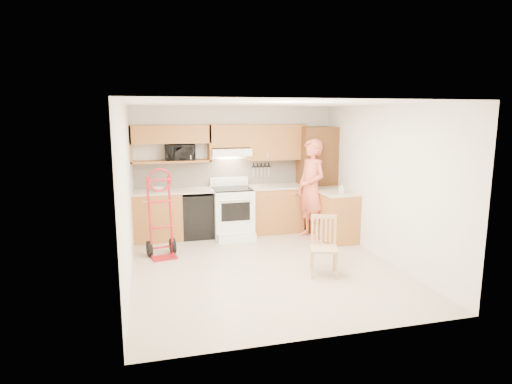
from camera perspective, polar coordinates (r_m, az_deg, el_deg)
name	(u,v)px	position (r m, az deg, el deg)	size (l,w,h in m)	color
floor	(264,267)	(6.81, 1.07, -9.96)	(4.00, 4.50, 0.02)	#BDAB91
ceiling	(265,103)	(6.39, 1.14, 11.74)	(4.00, 4.50, 0.02)	white
wall_back	(234,170)	(8.66, -2.92, 2.99)	(4.00, 0.02, 2.50)	white
wall_front	(324,225)	(4.40, 9.05, -4.30)	(4.00, 0.02, 2.50)	white
wall_left	(126,194)	(6.26, -16.91, -0.26)	(0.02, 4.50, 2.50)	white
wall_right	(383,183)	(7.28, 16.53, 1.19)	(0.02, 4.50, 2.50)	white
backsplash	(234,172)	(8.64, -2.88, 2.64)	(3.92, 0.03, 0.55)	beige
lower_cab_left	(158,216)	(8.33, -12.95, -3.15)	(0.90, 0.60, 0.90)	#AE5D22
dishwasher	(197,215)	(8.38, -7.81, -3.07)	(0.60, 0.60, 0.85)	black
lower_cab_right	(278,209)	(8.71, 2.91, -2.32)	(1.14, 0.60, 0.90)	#AE5D22
countertop_left	(173,191)	(8.24, -11.00, 0.12)	(1.50, 0.63, 0.04)	#B7AA8F
countertop_right	(278,186)	(8.62, 2.94, 0.74)	(1.14, 0.63, 0.04)	#B7AA8F
cab_return_right	(334,216)	(8.29, 10.33, -3.12)	(0.60, 1.00, 0.90)	#AE5D22
countertop_return	(335,191)	(8.19, 10.43, 0.08)	(0.63, 1.00, 0.04)	#B7AA8F
pantry_tall	(316,179)	(8.87, 8.01, 1.78)	(0.70, 0.60, 2.10)	brown
upper_cab_left	(170,134)	(8.26, -11.31, 7.54)	(1.50, 0.33, 0.34)	#AE5D22
upper_shelf_mw	(171,161)	(8.30, -11.19, 4.02)	(1.50, 0.33, 0.04)	#AE5D22
upper_cab_center	(230,136)	(8.40, -3.53, 7.49)	(0.76, 0.33, 0.44)	#AE5D22
upper_cab_right	(276,142)	(8.64, 2.72, 6.64)	(1.14, 0.33, 0.70)	#AE5D22
range_hood	(230,152)	(8.36, -3.42, 5.34)	(0.76, 0.46, 0.14)	white
knife_strip	(261,170)	(8.73, 0.70, 3.00)	(0.40, 0.05, 0.29)	black
microwave	(180,152)	(8.30, -10.10, 5.26)	(0.55, 0.37, 0.31)	black
range	(233,208)	(8.29, -3.09, -2.18)	(0.76, 1.00, 1.12)	white
person	(311,189)	(8.21, 7.35, 0.40)	(0.69, 0.45, 1.90)	#E6664A
hand_truck	(161,218)	(7.24, -12.46, -3.35)	(0.53, 0.48, 1.34)	#A7141E
dining_chair	(324,247)	(6.42, 9.05, -7.17)	(0.39, 0.43, 0.87)	tan
soap_bottle	(342,188)	(7.92, 11.32, 0.49)	(0.08, 0.08, 0.17)	white
bowl	(159,189)	(8.22, -12.83, 0.38)	(0.24, 0.24, 0.06)	white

